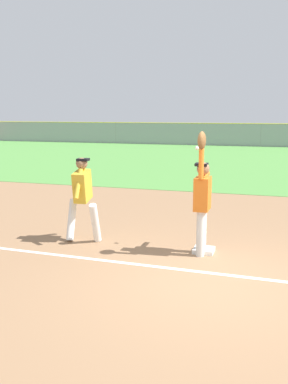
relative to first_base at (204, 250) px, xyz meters
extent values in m
plane|color=#936D4C|center=(0.35, -1.39, -0.04)|extent=(82.41, 82.41, 0.00)
cube|color=#549342|center=(0.35, 15.83, -0.04)|extent=(46.77, 19.73, 0.01)
cube|color=white|center=(0.00, 0.00, 0.00)|extent=(0.39, 0.39, 0.08)
cylinder|color=silver|center=(-0.03, -0.03, 0.39)|extent=(0.15, 0.15, 0.85)
cylinder|color=silver|center=(-0.03, -0.23, 0.39)|extent=(0.15, 0.15, 0.85)
cube|color=orange|center=(-0.03, -0.13, 1.11)|extent=(0.27, 0.44, 0.60)
sphere|color=#8C6647|center=(-0.03, -0.13, 1.56)|extent=(0.23, 0.23, 0.23)
cube|color=black|center=(-0.06, -0.13, 1.64)|extent=(0.22, 0.20, 0.05)
cylinder|color=orange|center=(-0.03, -0.35, 1.72)|extent=(0.09, 0.09, 0.62)
cylinder|color=orange|center=(-0.03, 0.09, 1.41)|extent=(0.10, 0.62, 0.09)
ellipsoid|color=brown|center=(-0.03, -0.35, 2.08)|extent=(0.14, 0.28, 0.32)
cylinder|color=white|center=(-2.17, -0.08, 0.38)|extent=(0.19, 0.44, 0.85)
cylinder|color=white|center=(-2.74, 0.02, 0.38)|extent=(0.19, 0.44, 0.85)
cube|color=gold|center=(-2.45, -0.03, 1.11)|extent=(0.31, 0.55, 0.66)
sphere|color=#8C6647|center=(-2.45, -0.03, 1.56)|extent=(0.25, 0.25, 0.23)
cube|color=black|center=(-2.42, -0.03, 1.64)|extent=(0.24, 0.22, 0.05)
cylinder|color=gold|center=(-2.48, 0.19, 1.19)|extent=(0.13, 0.41, 0.58)
cylinder|color=gold|center=(-2.43, -0.25, 1.19)|extent=(0.13, 0.41, 0.58)
sphere|color=white|center=(-0.21, 0.20, 1.90)|extent=(0.07, 0.07, 0.07)
cube|color=#93999E|center=(0.35, 25.70, 0.81)|extent=(46.77, 0.06, 1.70)
cylinder|color=yellow|center=(0.35, 25.70, 1.69)|extent=(46.77, 0.06, 0.06)
cylinder|color=gray|center=(-11.34, 25.70, 0.81)|extent=(0.08, 0.08, 1.70)
cylinder|color=gray|center=(0.35, 25.70, 0.81)|extent=(0.08, 0.08, 1.70)
cube|color=black|center=(-12.21, 30.30, 0.53)|extent=(4.44, 2.00, 0.55)
cube|color=#2D333D|center=(-12.21, 30.30, 1.01)|extent=(2.24, 1.80, 0.40)
cylinder|color=black|center=(-10.73, 31.22, 0.26)|extent=(0.61, 0.23, 0.60)
cylinder|color=black|center=(-10.78, 29.32, 0.26)|extent=(0.61, 0.23, 0.60)
cylinder|color=black|center=(-13.63, 31.29, 0.26)|extent=(0.61, 0.23, 0.60)
cylinder|color=black|center=(-13.68, 29.39, 0.26)|extent=(0.61, 0.23, 0.60)
cube|color=white|center=(-6.18, 29.95, 0.53)|extent=(4.59, 2.41, 0.55)
cube|color=#2D333D|center=(-6.18, 29.95, 1.01)|extent=(2.39, 2.00, 0.40)
cylinder|color=black|center=(-4.85, 31.07, 0.26)|extent=(0.62, 0.29, 0.60)
cylinder|color=black|center=(-4.63, 29.18, 0.26)|extent=(0.62, 0.29, 0.60)
cylinder|color=black|center=(-7.73, 30.72, 0.26)|extent=(0.62, 0.29, 0.60)
cylinder|color=black|center=(-7.51, 28.84, 0.26)|extent=(0.62, 0.29, 0.60)
cube|color=#B7B7BC|center=(-0.21, 30.27, 0.53)|extent=(4.46, 2.05, 0.55)
cube|color=#2D333D|center=(-0.21, 30.27, 1.01)|extent=(2.26, 1.82, 0.40)
cylinder|color=black|center=(1.20, 31.27, 0.26)|extent=(0.61, 0.24, 0.60)
cylinder|color=black|center=(1.27, 29.37, 0.26)|extent=(0.61, 0.24, 0.60)
cylinder|color=black|center=(-1.69, 31.17, 0.26)|extent=(0.61, 0.24, 0.60)
cylinder|color=black|center=(-1.63, 29.27, 0.26)|extent=(0.61, 0.24, 0.60)
camera|label=1|loc=(1.10, -7.60, 2.57)|focal=39.46mm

